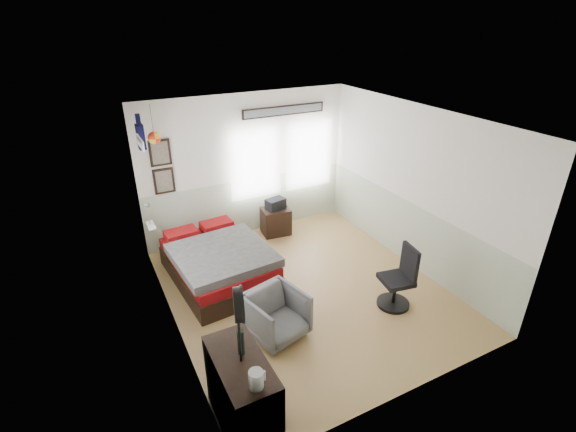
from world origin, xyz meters
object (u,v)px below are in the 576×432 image
(dresser, at_px, (242,394))
(nightstand, at_px, (276,221))
(armchair, at_px, (276,315))
(bed, at_px, (218,263))
(task_chair, at_px, (399,282))

(dresser, height_order, nightstand, dresser)
(armchair, height_order, nightstand, armchair)
(armchair, bearing_deg, dresser, -144.06)
(armchair, bearing_deg, nightstand, 50.30)
(armchair, xyz_separation_m, nightstand, (1.25, 2.61, -0.07))
(bed, xyz_separation_m, task_chair, (2.14, -1.85, 0.09))
(nightstand, bearing_deg, task_chair, -70.73)
(nightstand, xyz_separation_m, task_chair, (0.64, -2.84, 0.13))
(dresser, height_order, armchair, dresser)
(bed, distance_m, nightstand, 1.81)
(dresser, distance_m, nightstand, 4.27)
(dresser, bearing_deg, nightstand, 59.77)
(armchair, distance_m, nightstand, 2.89)
(dresser, bearing_deg, armchair, 50.09)
(bed, bearing_deg, nightstand, 28.96)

